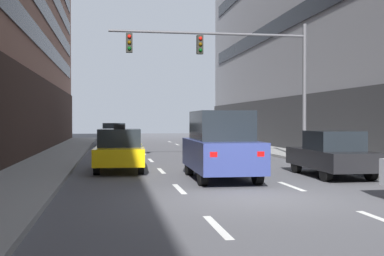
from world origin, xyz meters
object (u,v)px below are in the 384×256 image
car_driving_2 (221,145)px  car_parked_2 (332,154)px  taxi_driving_1 (120,150)px  traffic_signal_0 (238,62)px  car_driving_0 (113,134)px

car_driving_2 → car_parked_2: car_driving_2 is taller
taxi_driving_1 → car_parked_2: bearing=-23.3°
taxi_driving_1 → car_driving_2: (3.21, -3.24, 0.32)m
car_parked_2 → traffic_signal_0: size_ratio=0.46×
taxi_driving_1 → traffic_signal_0: traffic_signal_0 is taller
car_driving_0 → car_parked_2: 23.75m
car_driving_2 → car_parked_2: bearing=2.4°
car_parked_2 → traffic_signal_0: (-1.74, 5.98, 3.82)m
car_parked_2 → car_driving_2: bearing=-177.6°
car_parked_2 → traffic_signal_0: traffic_signal_0 is taller
car_driving_0 → traffic_signal_0: 17.93m
car_driving_2 → car_parked_2: (3.94, 0.16, -0.34)m
car_driving_0 → taxi_driving_1: taxi_driving_1 is taller
car_driving_2 → traffic_signal_0: size_ratio=0.51×
car_parked_2 → traffic_signal_0: bearing=106.2°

